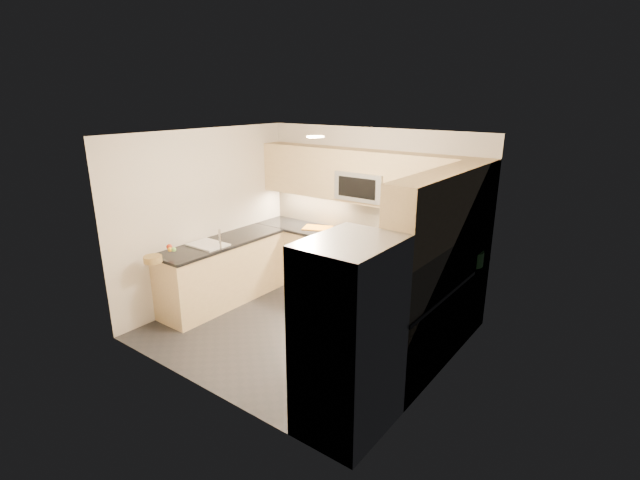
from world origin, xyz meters
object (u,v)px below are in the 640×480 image
at_px(cutting_board, 318,228).
at_px(fruit_basket, 153,259).
at_px(gas_range, 357,270).
at_px(utensil_bowl, 470,258).
at_px(refrigerator, 349,338).
at_px(microwave, 364,186).

relative_size(cutting_board, fruit_basket, 1.96).
distance_m(cutting_board, fruit_basket, 2.56).
xyz_separation_m(gas_range, fruit_basket, (-1.51, -2.39, 0.53)).
bearing_deg(utensil_bowl, refrigerator, -95.64).
bearing_deg(cutting_board, refrigerator, -48.05).
relative_size(refrigerator, fruit_basket, 7.99).
height_order(utensil_bowl, fruit_basket, utensil_bowl).
relative_size(microwave, cutting_board, 1.72).
height_order(gas_range, refrigerator, refrigerator).
distance_m(microwave, utensil_bowl, 1.82).
xyz_separation_m(gas_range, cutting_board, (-0.80, 0.08, 0.49)).
height_order(microwave, cutting_board, microwave).
bearing_deg(gas_range, utensil_bowl, -3.32).
xyz_separation_m(microwave, fruit_basket, (-1.51, -2.51, -0.72)).
height_order(refrigerator, fruit_basket, refrigerator).
height_order(microwave, refrigerator, microwave).
bearing_deg(utensil_bowl, cutting_board, 175.96).
xyz_separation_m(refrigerator, utensil_bowl, (0.23, 2.33, 0.13)).
distance_m(gas_range, utensil_bowl, 1.78).
bearing_deg(microwave, fruit_basket, -121.08).
xyz_separation_m(refrigerator, fruit_basket, (-2.96, 0.04, 0.08)).
relative_size(gas_range, utensil_bowl, 2.84).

